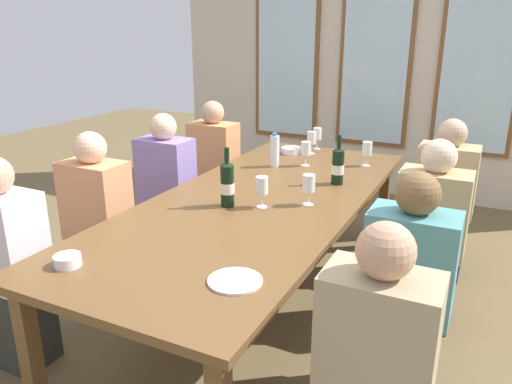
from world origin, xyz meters
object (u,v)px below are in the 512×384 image
at_px(wine_bottle_1, 227,184).
at_px(seated_person_1, 374,380).
at_px(water_bottle, 275,151).
at_px(dining_table, 259,207).
at_px(wine_glass_4, 311,138).
at_px(wine_glass_3, 262,187).
at_px(seated_person_2, 167,193).
at_px(white_plate_0, 235,281).
at_px(seated_person_4, 99,226).
at_px(wine_bottle_0, 338,166).
at_px(seated_person_3, 429,240).
at_px(seated_person_6, 214,170).
at_px(wine_glass_0, 367,150).
at_px(wine_glass_1, 306,149).
at_px(wine_glass_2, 317,135).
at_px(tasting_bowl_0, 291,150).
at_px(tasting_bowl_1, 67,261).
at_px(seated_person_5, 407,297).
at_px(wine_glass_5, 309,185).
at_px(seated_person_0, 9,270).

distance_m(wine_bottle_1, seated_person_1, 1.33).
relative_size(water_bottle, seated_person_1, 0.22).
bearing_deg(dining_table, wine_glass_4, 94.92).
bearing_deg(wine_glass_3, seated_person_2, 154.24).
relative_size(white_plate_0, seated_person_4, 0.19).
height_order(dining_table, wine_bottle_0, wine_bottle_0).
bearing_deg(seated_person_3, seated_person_4, -159.55).
xyz_separation_m(wine_bottle_0, wine_glass_4, (-0.42, 0.66, 0.00)).
height_order(seated_person_1, seated_person_6, same).
height_order(wine_bottle_0, seated_person_1, seated_person_1).
bearing_deg(white_plate_0, water_bottle, 108.97).
xyz_separation_m(wine_glass_0, wine_glass_1, (-0.39, -0.19, 0.00)).
relative_size(wine_glass_1, seated_person_4, 0.16).
bearing_deg(seated_person_1, seated_person_6, 132.45).
height_order(wine_glass_2, seated_person_3, seated_person_3).
distance_m(wine_glass_3, seated_person_1, 1.24).
bearing_deg(tasting_bowl_0, seated_person_4, -115.62).
distance_m(tasting_bowl_1, wine_glass_0, 2.20).
distance_m(dining_table, wine_glass_2, 1.30).
height_order(seated_person_4, seated_person_5, same).
relative_size(seated_person_5, seated_person_6, 1.00).
bearing_deg(wine_glass_1, seated_person_3, -25.43).
bearing_deg(white_plate_0, wine_glass_2, 101.57).
xyz_separation_m(wine_bottle_1, wine_glass_2, (-0.01, 1.48, -0.01)).
relative_size(wine_bottle_0, wine_glass_2, 1.80).
xyz_separation_m(white_plate_0, wine_glass_0, (0.03, 1.89, 0.11)).
bearing_deg(water_bottle, seated_person_4, -125.26).
distance_m(wine_bottle_0, seated_person_4, 1.51).
xyz_separation_m(wine_bottle_0, seated_person_4, (-1.24, -0.81, -0.33)).
xyz_separation_m(dining_table, white_plate_0, (0.35, -0.93, 0.06)).
height_order(wine_glass_3, seated_person_5, seated_person_5).
height_order(water_bottle, seated_person_1, seated_person_1).
distance_m(wine_glass_1, wine_glass_5, 0.81).
height_order(water_bottle, seated_person_4, seated_person_4).
bearing_deg(water_bottle, white_plate_0, -71.03).
height_order(tasting_bowl_1, wine_glass_4, wine_glass_4).
height_order(wine_bottle_0, wine_glass_0, wine_bottle_0).
height_order(white_plate_0, wine_glass_1, wine_glass_1).
relative_size(tasting_bowl_0, tasting_bowl_1, 1.33).
relative_size(wine_bottle_1, tasting_bowl_0, 2.20).
height_order(tasting_bowl_1, seated_person_5, seated_person_5).
height_order(tasting_bowl_0, seated_person_3, seated_person_3).
bearing_deg(seated_person_0, wine_glass_5, 39.57).
bearing_deg(seated_person_0, dining_table, 46.98).
height_order(seated_person_3, seated_person_6, same).
bearing_deg(seated_person_5, tasting_bowl_1, -149.19).
height_order(wine_bottle_1, seated_person_0, seated_person_0).
bearing_deg(tasting_bowl_0, water_bottle, -84.53).
bearing_deg(seated_person_1, wine_glass_5, 121.85).
bearing_deg(wine_glass_3, white_plate_0, -71.48).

